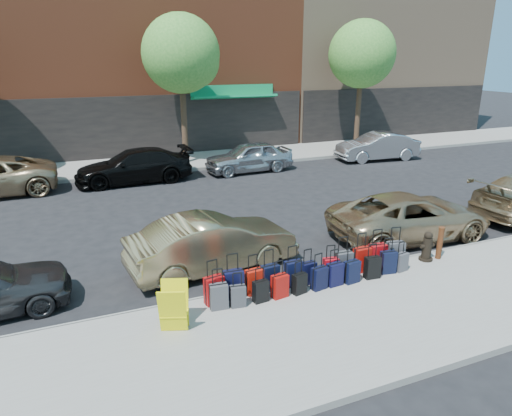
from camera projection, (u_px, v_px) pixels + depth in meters
name	position (u px, v px, depth m)	size (l,w,h in m)	color
ground	(241.00, 225.00, 15.39)	(120.00, 120.00, 0.00)	black
sidewalk_near	(349.00, 320.00, 9.66)	(60.00, 4.00, 0.15)	gray
sidewalk_far	(175.00, 162.00, 24.13)	(60.00, 4.00, 0.15)	gray
curb_near	(304.00, 280.00, 11.43)	(60.00, 0.08, 0.15)	gray
curb_far	(184.00, 170.00, 22.36)	(60.00, 0.08, 0.15)	gray
building_right	(355.00, 6.00, 34.11)	(15.00, 12.12, 18.00)	#98795D
tree_center	(184.00, 56.00, 22.24)	(3.80, 3.80, 7.27)	black
tree_right	(364.00, 56.00, 26.04)	(3.80, 3.80, 7.27)	black
suitcase_front_0	(214.00, 290.00, 10.10)	(0.46, 0.31, 1.03)	#97090B
suitcase_front_1	(234.00, 284.00, 10.34)	(0.46, 0.28, 1.07)	black
suitcase_front_2	(254.00, 282.00, 10.53)	(0.42, 0.26, 0.96)	#B0180B
suitcase_front_3	(270.00, 278.00, 10.69)	(0.44, 0.27, 1.01)	black
suitcase_front_4	(293.00, 273.00, 10.90)	(0.42, 0.24, 1.01)	black
suitcase_front_5	(308.00, 273.00, 11.00)	(0.39, 0.24, 0.89)	black
suitcase_front_6	(331.00, 269.00, 11.22)	(0.40, 0.26, 0.89)	#B20B17
suitcase_front_7	(343.00, 264.00, 11.37)	(0.44, 0.26, 1.03)	#3B3B41
suitcase_front_8	(362.00, 260.00, 11.61)	(0.43, 0.24, 1.03)	#980F09
suitcase_front_9	(377.00, 256.00, 11.78)	(0.46, 0.29, 1.06)	#98090E
suitcase_front_10	(395.00, 254.00, 11.94)	(0.48, 0.32, 1.06)	#404045
suitcase_back_0	(219.00, 296.00, 9.90)	(0.41, 0.26, 0.93)	#3E3E43
suitcase_back_1	(238.00, 296.00, 10.00)	(0.36, 0.24, 0.80)	#36363B
suitcase_back_2	(261.00, 291.00, 10.19)	(0.36, 0.24, 0.81)	black
suitcase_back_3	(280.00, 286.00, 10.38)	(0.40, 0.27, 0.89)	#970D09
suitcase_back_4	(299.00, 284.00, 10.55)	(0.36, 0.26, 0.79)	black
suitcase_back_5	(319.00, 278.00, 10.75)	(0.41, 0.28, 0.89)	black
suitcase_back_6	(335.00, 274.00, 10.92)	(0.40, 0.25, 0.91)	black
suitcase_back_7	(352.00, 272.00, 11.06)	(0.40, 0.26, 0.90)	black
suitcase_back_8	(372.00, 267.00, 11.28)	(0.39, 0.25, 0.90)	black
suitcase_back_9	(388.00, 262.00, 11.55)	(0.42, 0.28, 0.93)	black
suitcase_back_10	(401.00, 262.00, 11.67)	(0.36, 0.24, 0.79)	#404045
fire_hydrant	(427.00, 247.00, 12.25)	(0.42, 0.37, 0.82)	black
bollard	(440.00, 242.00, 12.32)	(0.17, 0.17, 0.90)	#38190C
display_rack	(174.00, 307.00, 9.10)	(0.72, 0.75, 0.98)	yellow
car_near_1	(213.00, 243.00, 11.97)	(1.56, 4.47, 1.47)	#9D8A60
car_near_2	(410.00, 216.00, 14.08)	(2.33, 5.06, 1.41)	tan
car_far_1	(134.00, 166.00, 20.34)	(2.07, 5.10, 1.48)	black
car_far_2	(249.00, 157.00, 22.24)	(1.73, 4.30, 1.46)	#B0B2B7
car_far_3	(377.00, 146.00, 24.77)	(1.57, 4.49, 1.48)	#B1B3B8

